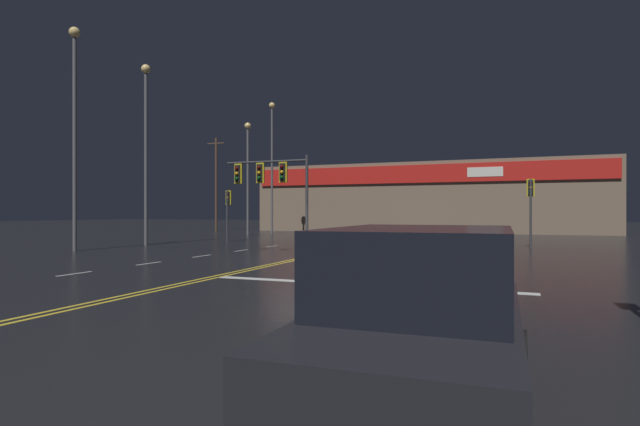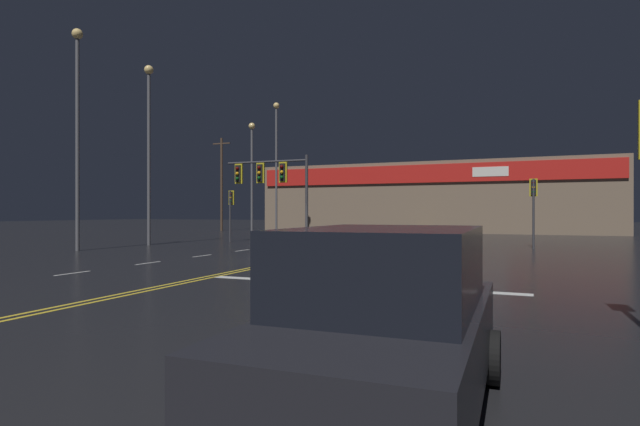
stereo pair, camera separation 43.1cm
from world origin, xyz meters
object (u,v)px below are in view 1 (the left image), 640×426
(streetlight_far_left, at_px, (272,153))
(parked_car, at_px, (421,323))
(traffic_signal_corner_northeast, at_px, (531,197))
(traffic_signal_corner_northwest, at_px, (228,204))
(streetlight_near_left, at_px, (248,164))
(traffic_signal_median, at_px, (270,178))
(streetlight_near_right, at_px, (75,112))
(streetlight_far_right, at_px, (146,132))

(streetlight_far_left, bearing_deg, parked_car, -61.21)
(traffic_signal_corner_northeast, xyz_separation_m, traffic_signal_corner_northwest, (-19.37, -0.52, -0.27))
(streetlight_near_left, relative_size, parked_car, 2.27)
(traffic_signal_median, bearing_deg, streetlight_far_left, 116.56)
(traffic_signal_corner_northeast, distance_m, parked_car, 25.63)
(parked_car, bearing_deg, traffic_signal_corner_northeast, 86.15)
(parked_car, bearing_deg, traffic_signal_median, 121.31)
(streetlight_near_right, xyz_separation_m, streetlight_far_right, (0.33, 5.03, -0.32))
(traffic_signal_corner_northeast, bearing_deg, traffic_signal_corner_northwest, -178.47)
(traffic_signal_corner_northwest, relative_size, streetlight_near_left, 0.36)
(streetlight_near_left, distance_m, streetlight_near_right, 18.31)
(streetlight_near_right, xyz_separation_m, streetlight_far_left, (0.55, 21.74, 0.26))
(parked_car, bearing_deg, streetlight_far_right, 135.69)
(streetlight_near_left, relative_size, streetlight_near_right, 0.84)
(traffic_signal_corner_northwest, height_order, streetlight_near_left, streetlight_near_left)
(streetlight_far_left, bearing_deg, traffic_signal_corner_northwest, -78.18)
(traffic_signal_median, relative_size, parked_car, 1.10)
(streetlight_near_right, bearing_deg, streetlight_far_right, 86.25)
(streetlight_far_left, bearing_deg, traffic_signal_corner_northeast, -26.81)
(traffic_signal_corner_northeast, relative_size, streetlight_near_right, 0.33)
(streetlight_near_left, bearing_deg, streetlight_far_right, -88.38)
(traffic_signal_median, height_order, traffic_signal_corner_northeast, traffic_signal_median)
(traffic_signal_median, height_order, traffic_signal_corner_northwest, traffic_signal_median)
(traffic_signal_median, xyz_separation_m, parked_car, (10.18, -16.74, -2.74))
(traffic_signal_median, relative_size, streetlight_far_right, 0.43)
(streetlight_near_left, distance_m, streetlight_far_left, 3.75)
(traffic_signal_corner_northeast, bearing_deg, streetlight_far_right, -165.46)
(traffic_signal_median, bearing_deg, streetlight_near_right, -169.25)
(traffic_signal_median, height_order, streetlight_far_right, streetlight_far_right)
(traffic_signal_corner_northwest, distance_m, streetlight_far_right, 7.26)
(traffic_signal_median, relative_size, traffic_signal_corner_northeast, 1.21)
(streetlight_near_right, bearing_deg, parked_car, -35.62)
(traffic_signal_corner_northeast, bearing_deg, streetlight_far_left, 153.19)
(traffic_signal_corner_northeast, height_order, streetlight_near_left, streetlight_near_left)
(traffic_signal_corner_northwest, height_order, streetlight_far_left, streetlight_far_left)
(streetlight_far_right, bearing_deg, streetlight_near_right, -93.75)
(streetlight_far_right, bearing_deg, traffic_signal_corner_northwest, 63.14)
(traffic_signal_corner_northwest, xyz_separation_m, streetlight_far_right, (-2.63, -5.19, 4.34))
(streetlight_near_left, bearing_deg, streetlight_far_left, 80.27)
(streetlight_far_right, bearing_deg, parked_car, -44.31)
(traffic_signal_median, relative_size, streetlight_far_left, 0.39)
(streetlight_near_left, height_order, streetlight_near_right, streetlight_near_right)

